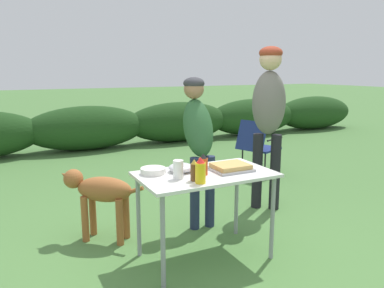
{
  "coord_description": "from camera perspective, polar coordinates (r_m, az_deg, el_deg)",
  "views": [
    {
      "loc": [
        -1.42,
        -2.58,
        1.57
      ],
      "look_at": [
        0.11,
        0.46,
        0.89
      ],
      "focal_mm": 35.0,
      "sensor_mm": 36.0,
      "label": 1
    }
  ],
  "objects": [
    {
      "name": "ground_plane",
      "position": [
        3.34,
        1.96,
        -16.76
      ],
      "size": [
        60.0,
        60.0,
        0.0
      ],
      "primitive_type": "plane",
      "color": "#4C7A3D"
    },
    {
      "name": "shrub_hedge",
      "position": [
        7.69,
        -15.73,
        2.37
      ],
      "size": [
        14.4,
        0.9,
        0.87
      ],
      "color": "#1E4219",
      "rests_on": "ground"
    },
    {
      "name": "folding_table",
      "position": [
        3.08,
        2.04,
        -5.81
      ],
      "size": [
        1.1,
        0.64,
        0.74
      ],
      "color": "silver",
      "rests_on": "ground"
    },
    {
      "name": "food_tray",
      "position": [
        3.15,
        5.9,
        -3.55
      ],
      "size": [
        0.32,
        0.28,
        0.06
      ],
      "color": "#9E9EA3",
      "rests_on": "folding_table"
    },
    {
      "name": "plate_stack",
      "position": [
        3.04,
        -5.95,
        -4.08
      ],
      "size": [
        0.2,
        0.2,
        0.05
      ],
      "primitive_type": "cylinder",
      "color": "white",
      "rests_on": "folding_table"
    },
    {
      "name": "mixing_bowl",
      "position": [
        3.08,
        -1.66,
        -3.62
      ],
      "size": [
        0.21,
        0.21,
        0.07
      ],
      "primitive_type": "ellipsoid",
      "color": "silver",
      "rests_on": "folding_table"
    },
    {
      "name": "paper_cup_stack",
      "position": [
        2.88,
        -2.11,
        -3.91
      ],
      "size": [
        0.08,
        0.08,
        0.15
      ],
      "primitive_type": "cylinder",
      "color": "white",
      "rests_on": "folding_table"
    },
    {
      "name": "hot_sauce_bottle",
      "position": [
        2.98,
        1.72,
        -3.18
      ],
      "size": [
        0.07,
        0.07,
        0.17
      ],
      "color": "#CC4214",
      "rests_on": "folding_table"
    },
    {
      "name": "mustard_bottle",
      "position": [
        2.76,
        1.3,
        -4.11
      ],
      "size": [
        0.08,
        0.08,
        0.2
      ],
      "color": "yellow",
      "rests_on": "folding_table"
    },
    {
      "name": "beer_bottle",
      "position": [
        2.83,
        0.34,
        -4.05
      ],
      "size": [
        0.06,
        0.06,
        0.17
      ],
      "color": "brown",
      "rests_on": "folding_table"
    },
    {
      "name": "standing_person_in_olive_jacket",
      "position": [
        3.71,
        0.94,
        1.77
      ],
      "size": [
        0.33,
        0.44,
        1.5
      ],
      "rotation": [
        0.0,
        0.0,
        -0.07
      ],
      "color": "#232D4C",
      "rests_on": "ground"
    },
    {
      "name": "standing_person_in_gray_fleece",
      "position": [
        4.2,
        11.59,
        5.3
      ],
      "size": [
        0.44,
        0.44,
        1.81
      ],
      "rotation": [
        0.0,
        0.0,
        -0.73
      ],
      "color": "black",
      "rests_on": "ground"
    },
    {
      "name": "dog",
      "position": [
        3.57,
        -13.89,
        -7.18
      ],
      "size": [
        0.68,
        0.57,
        0.66
      ],
      "rotation": [
        0.0,
        0.0,
        0.89
      ],
      "color": "#9E5B2D",
      "rests_on": "ground"
    },
    {
      "name": "camp_chair_green_behind_table",
      "position": [
        5.71,
        9.92,
        -0.01
      ],
      "size": [
        0.72,
        0.64,
        0.83
      ],
      "rotation": [
        0.0,
        0.0,
        -1.2
      ],
      "color": "navy",
      "rests_on": "ground"
    }
  ]
}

